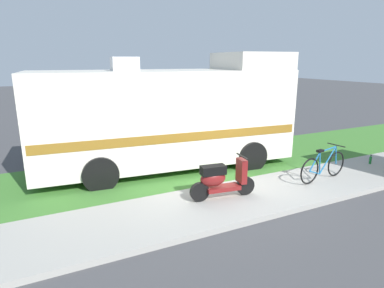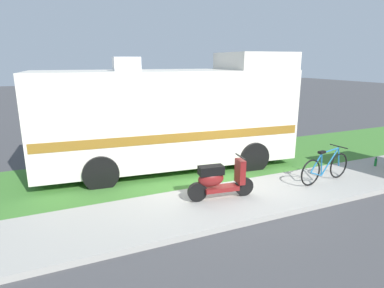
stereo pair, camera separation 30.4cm
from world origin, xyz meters
TOP-DOWN VIEW (x-y plane):
  - ground_plane at (0.00, 0.00)m, footprint 80.00×80.00m
  - sidewalk at (0.00, -1.20)m, footprint 24.00×2.00m
  - grass_strip at (0.00, 1.50)m, footprint 24.00×3.40m
  - motorhome_rv at (-0.65, 1.78)m, footprint 7.52×3.01m
  - scooter at (-0.57, -1.03)m, footprint 1.58×0.52m
  - bicycle at (2.45, -1.21)m, footprint 1.78×0.52m
  - pickup_truck_near at (0.50, 5.95)m, footprint 5.09×2.34m
  - bottle_spare at (4.84, -0.86)m, footprint 0.07×0.07m

SIDE VIEW (x-z plane):
  - ground_plane at x=0.00m, z-range 0.00..0.00m
  - grass_strip at x=0.00m, z-range 0.00..0.08m
  - sidewalk at x=0.00m, z-range 0.00..0.12m
  - bottle_spare at x=4.84m, z-range 0.10..0.38m
  - bicycle at x=2.45m, z-range 0.06..0.95m
  - scooter at x=-0.57m, z-range 0.09..1.06m
  - pickup_truck_near at x=0.50m, z-range 0.07..1.81m
  - motorhome_rv at x=-0.65m, z-range -0.09..3.32m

